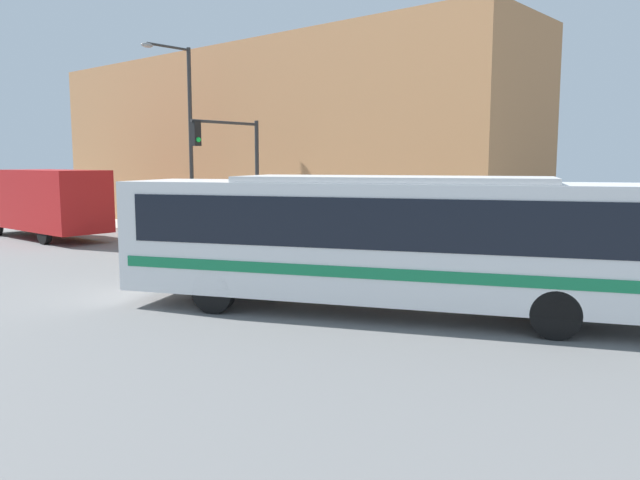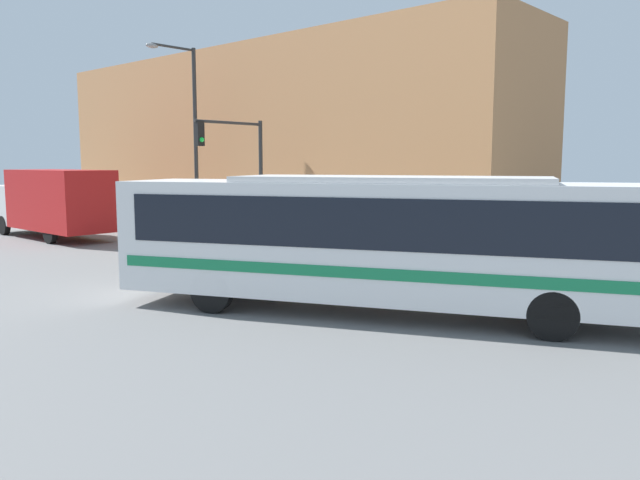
{
  "view_description": "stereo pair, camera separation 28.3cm",
  "coord_description": "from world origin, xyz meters",
  "px_view_note": "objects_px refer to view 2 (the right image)",
  "views": [
    {
      "loc": [
        -12.02,
        -8.33,
        3.4
      ],
      "look_at": [
        0.46,
        2.54,
        1.33
      ],
      "focal_mm": 35.0,
      "sensor_mm": 36.0,
      "label": 1
    },
    {
      "loc": [
        -11.84,
        -8.54,
        3.4
      ],
      "look_at": [
        0.46,
        2.54,
        1.33
      ],
      "focal_mm": 35.0,
      "sensor_mm": 36.0,
      "label": 2
    }
  ],
  "objects_px": {
    "fire_hydrant": "(388,247)",
    "street_lamp": "(190,127)",
    "traffic_light_pole": "(238,159)",
    "pedestrian_near_corner": "(404,233)",
    "city_bus": "(390,235)",
    "parking_meter": "(312,228)",
    "delivery_truck": "(51,201)"
  },
  "relations": [
    {
      "from": "fire_hydrant",
      "to": "street_lamp",
      "type": "height_order",
      "value": "street_lamp"
    },
    {
      "from": "traffic_light_pole",
      "to": "pedestrian_near_corner",
      "type": "bearing_deg",
      "value": -73.41
    },
    {
      "from": "city_bus",
      "to": "parking_meter",
      "type": "height_order",
      "value": "city_bus"
    },
    {
      "from": "city_bus",
      "to": "traffic_light_pole",
      "type": "relative_size",
      "value": 2.54
    },
    {
      "from": "city_bus",
      "to": "fire_hydrant",
      "type": "xyz_separation_m",
      "value": [
        5.65,
        4.12,
        -1.21
      ]
    },
    {
      "from": "parking_meter",
      "to": "pedestrian_near_corner",
      "type": "relative_size",
      "value": 0.73
    },
    {
      "from": "city_bus",
      "to": "street_lamp",
      "type": "relative_size",
      "value": 1.51
    },
    {
      "from": "fire_hydrant",
      "to": "parking_meter",
      "type": "height_order",
      "value": "parking_meter"
    },
    {
      "from": "traffic_light_pole",
      "to": "parking_meter",
      "type": "relative_size",
      "value": 4.16
    },
    {
      "from": "fire_hydrant",
      "to": "city_bus",
      "type": "bearing_deg",
      "value": -143.87
    },
    {
      "from": "delivery_truck",
      "to": "street_lamp",
      "type": "xyz_separation_m",
      "value": [
        4.19,
        -4.77,
        3.29
      ]
    },
    {
      "from": "traffic_light_pole",
      "to": "city_bus",
      "type": "bearing_deg",
      "value": -113.73
    },
    {
      "from": "city_bus",
      "to": "parking_meter",
      "type": "relative_size",
      "value": 10.56
    },
    {
      "from": "city_bus",
      "to": "street_lamp",
      "type": "distance_m",
      "value": 16.22
    },
    {
      "from": "city_bus",
      "to": "delivery_truck",
      "type": "height_order",
      "value": "city_bus"
    },
    {
      "from": "delivery_truck",
      "to": "traffic_light_pole",
      "type": "relative_size",
      "value": 1.67
    },
    {
      "from": "street_lamp",
      "to": "pedestrian_near_corner",
      "type": "distance_m",
      "value": 11.56
    },
    {
      "from": "fire_hydrant",
      "to": "street_lamp",
      "type": "bearing_deg",
      "value": 90.19
    },
    {
      "from": "delivery_truck",
      "to": "parking_meter",
      "type": "bearing_deg",
      "value": -70.75
    },
    {
      "from": "city_bus",
      "to": "fire_hydrant",
      "type": "bearing_deg",
      "value": 11.94
    },
    {
      "from": "fire_hydrant",
      "to": "traffic_light_pole",
      "type": "xyz_separation_m",
      "value": [
        -1.02,
        6.39,
        2.96
      ]
    },
    {
      "from": "pedestrian_near_corner",
      "to": "delivery_truck",
      "type": "bearing_deg",
      "value": 108.19
    },
    {
      "from": "traffic_light_pole",
      "to": "fire_hydrant",
      "type": "bearing_deg",
      "value": -80.91
    },
    {
      "from": "parking_meter",
      "to": "traffic_light_pole",
      "type": "bearing_deg",
      "value": 109.12
    },
    {
      "from": "delivery_truck",
      "to": "street_lamp",
      "type": "height_order",
      "value": "street_lamp"
    },
    {
      "from": "fire_hydrant",
      "to": "pedestrian_near_corner",
      "type": "bearing_deg",
      "value": -3.27
    },
    {
      "from": "traffic_light_pole",
      "to": "parking_meter",
      "type": "bearing_deg",
      "value": -70.88
    },
    {
      "from": "fire_hydrant",
      "to": "traffic_light_pole",
      "type": "bearing_deg",
      "value": 99.09
    },
    {
      "from": "traffic_light_pole",
      "to": "pedestrian_near_corner",
      "type": "relative_size",
      "value": 3.02
    },
    {
      "from": "parking_meter",
      "to": "pedestrian_near_corner",
      "type": "distance_m",
      "value": 3.61
    },
    {
      "from": "city_bus",
      "to": "street_lamp",
      "type": "bearing_deg",
      "value": 45.16
    },
    {
      "from": "parking_meter",
      "to": "pedestrian_near_corner",
      "type": "bearing_deg",
      "value": -75.6
    }
  ]
}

